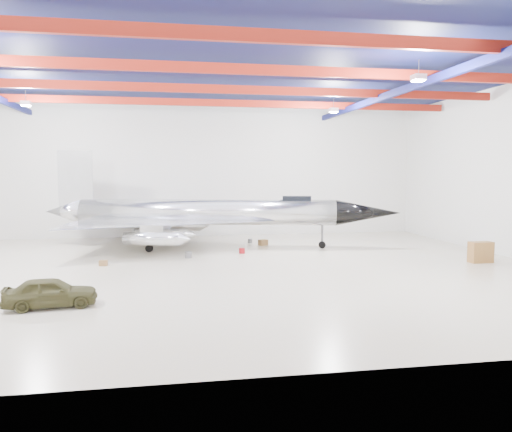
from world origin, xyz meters
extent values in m
plane|color=beige|center=(0.00, 0.00, 0.00)|extent=(40.00, 40.00, 0.00)
plane|color=silver|center=(0.00, 15.00, 5.50)|extent=(40.00, 0.00, 40.00)
plane|color=#0A0F38|center=(0.00, 0.00, 11.00)|extent=(40.00, 40.00, 0.00)
cube|color=maroon|center=(0.00, -9.00, 10.40)|extent=(39.50, 0.25, 0.50)
cube|color=maroon|center=(0.00, -3.00, 10.40)|extent=(39.50, 0.25, 0.50)
cube|color=maroon|center=(0.00, 3.00, 10.40)|extent=(39.50, 0.25, 0.50)
cube|color=maroon|center=(0.00, 9.00, 10.40)|extent=(39.50, 0.25, 0.50)
cube|color=#0D1150|center=(12.00, 0.00, 10.10)|extent=(0.25, 29.50, 0.40)
cube|color=silver|center=(10.00, -6.00, 9.70)|extent=(0.55, 0.55, 0.25)
cube|color=silver|center=(-10.00, 6.00, 9.70)|extent=(0.55, 0.55, 0.25)
cube|color=silver|center=(10.00, 6.00, 9.70)|extent=(0.55, 0.55, 0.25)
cylinder|color=silver|center=(1.39, 8.17, 2.56)|extent=(18.22, 5.78, 1.83)
cone|color=black|center=(12.53, 5.67, 2.56)|extent=(4.85, 2.78, 1.83)
cone|color=silver|center=(-8.86, 10.47, 2.56)|extent=(3.07, 2.38, 1.83)
cube|color=silver|center=(-7.97, 10.27, 4.93)|extent=(2.52, 0.67, 4.11)
cube|color=black|center=(7.63, 6.77, 3.52)|extent=(2.12, 1.15, 0.46)
cylinder|color=silver|center=(-2.38, 3.87, 1.28)|extent=(3.57, 1.56, 0.82)
cylinder|color=silver|center=(-1.88, 6.10, 1.28)|extent=(3.57, 1.56, 0.82)
cylinder|color=silver|center=(-0.68, 11.44, 1.28)|extent=(3.57, 1.56, 0.82)
cylinder|color=silver|center=(-0.18, 13.67, 1.28)|extent=(3.57, 1.56, 0.82)
cylinder|color=#59595B|center=(9.41, 6.37, 0.82)|extent=(0.16, 0.16, 1.64)
cylinder|color=black|center=(9.41, 6.37, 0.26)|extent=(0.54, 0.31, 0.51)
cylinder|color=#59595B|center=(-2.67, 6.74, 0.82)|extent=(0.16, 0.16, 1.64)
cylinder|color=black|center=(-2.67, 6.74, 0.26)|extent=(0.54, 0.31, 0.51)
cylinder|color=#59595B|center=(-1.67, 11.20, 0.82)|extent=(0.16, 0.16, 1.64)
cylinder|color=black|center=(-1.67, 11.20, 0.26)|extent=(0.54, 0.31, 0.51)
imported|color=#3E3B1F|center=(-5.99, -6.79, 0.61)|extent=(3.74, 1.89, 1.22)
cube|color=brown|center=(17.12, -0.63, 0.63)|extent=(1.38, 0.72, 1.25)
cube|color=olive|center=(-5.10, 2.13, 0.16)|extent=(0.48, 0.40, 0.32)
cube|color=maroon|center=(-2.76, 9.44, 0.15)|extent=(0.43, 0.35, 0.29)
cylinder|color=#59595B|center=(-0.13, 3.96, 0.20)|extent=(0.55, 0.55, 0.40)
cube|color=olive|center=(5.54, 8.54, 0.21)|extent=(0.75, 0.68, 0.42)
cylinder|color=maroon|center=(3.46, 5.15, 0.18)|extent=(0.44, 0.44, 0.36)
cylinder|color=#59595B|center=(4.79, 10.01, 0.16)|extent=(0.40, 0.40, 0.32)
camera|label=1|loc=(-1.19, -27.51, 5.39)|focal=35.00mm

